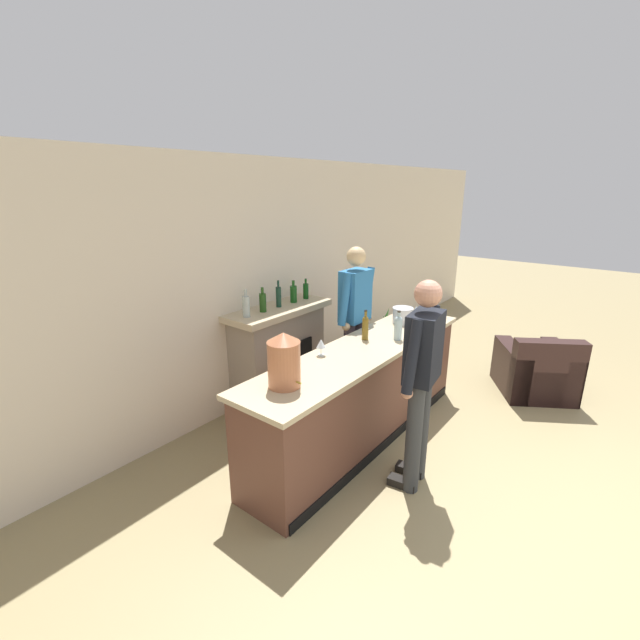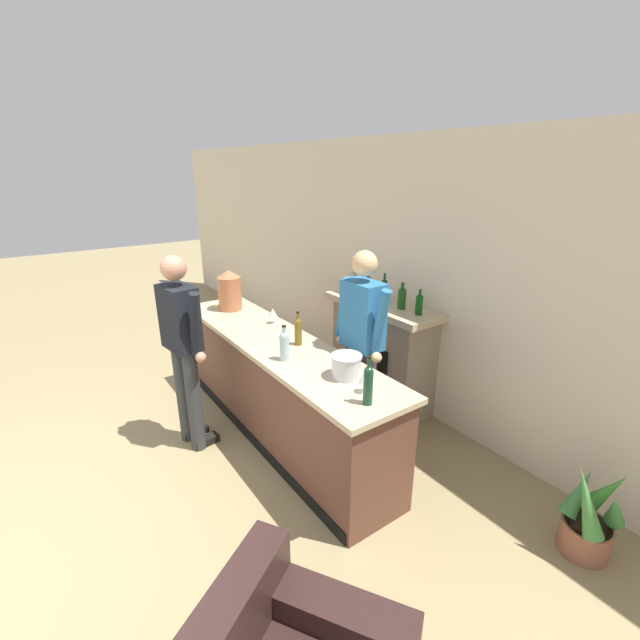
% 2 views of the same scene
% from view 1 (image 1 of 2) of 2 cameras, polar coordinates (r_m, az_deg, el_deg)
% --- Properties ---
extents(ground_plane, '(24.00, 24.00, 0.00)m').
position_cam_1_polar(ground_plane, '(4.22, 35.34, -21.62)').
color(ground_plane, '#8F7F56').
extents(wall_back_panel, '(12.00, 0.07, 2.75)m').
position_cam_1_polar(wall_back_panel, '(5.02, -7.29, 5.03)').
color(wall_back_panel, beige).
rests_on(wall_back_panel, ground_plane).
extents(bar_counter, '(2.98, 0.67, 0.97)m').
position_cam_1_polar(bar_counter, '(4.30, 5.64, -9.69)').
color(bar_counter, brown).
rests_on(bar_counter, ground_plane).
extents(fireplace_stone, '(1.31, 0.52, 1.44)m').
position_cam_1_polar(fireplace_stone, '(5.02, -5.49, -4.36)').
color(fireplace_stone, gray).
rests_on(fireplace_stone, ground_plane).
extents(armchair_black, '(1.13, 1.11, 0.79)m').
position_cam_1_polar(armchair_black, '(5.85, 26.87, -6.31)').
color(armchair_black, '#2F1C1A').
rests_on(armchair_black, ground_plane).
extents(potted_plant_corner, '(0.37, 0.39, 0.71)m').
position_cam_1_polar(potted_plant_corner, '(6.74, 9.46, -1.57)').
color(potted_plant_corner, '#955943').
rests_on(potted_plant_corner, ground_plane).
extents(person_customer, '(0.65, 0.35, 1.78)m').
position_cam_1_polar(person_customer, '(3.52, 13.32, -7.47)').
color(person_customer, '#343639').
rests_on(person_customer, ground_plane).
extents(person_bartender, '(0.66, 0.30, 1.82)m').
position_cam_1_polar(person_bartender, '(4.82, 4.69, 0.16)').
color(person_bartender, '#3F3740').
rests_on(person_bartender, ground_plane).
extents(copper_dispenser, '(0.26, 0.29, 0.44)m').
position_cam_1_polar(copper_dispenser, '(3.25, -4.83, -5.28)').
color(copper_dispenser, '#B46A45').
rests_on(copper_dispenser, bar_counter).
extents(ice_bucket_steel, '(0.23, 0.23, 0.18)m').
position_cam_1_polar(ice_bucket_steel, '(4.87, 10.96, 0.62)').
color(ice_bucket_steel, silver).
rests_on(ice_bucket_steel, bar_counter).
extents(wine_bottle_merlot_tall, '(0.08, 0.08, 0.30)m').
position_cam_1_polar(wine_bottle_merlot_tall, '(4.32, 10.39, -0.88)').
color(wine_bottle_merlot_tall, '#9CB8C0').
rests_on(wine_bottle_merlot_tall, bar_counter).
extents(wine_bottle_port_short, '(0.06, 0.06, 0.34)m').
position_cam_1_polar(wine_bottle_port_short, '(5.14, 14.20, 2.00)').
color(wine_bottle_port_short, '#153E27').
rests_on(wine_bottle_port_short, bar_counter).
extents(wine_bottle_rose_blush, '(0.07, 0.07, 0.31)m').
position_cam_1_polar(wine_bottle_rose_blush, '(4.27, 6.06, -0.89)').
color(wine_bottle_rose_blush, brown).
rests_on(wine_bottle_rose_blush, bar_counter).
extents(wine_glass_by_dispenser, '(0.09, 0.09, 0.16)m').
position_cam_1_polar(wine_glass_by_dispenser, '(3.86, 0.14, -3.21)').
color(wine_glass_by_dispenser, silver).
rests_on(wine_glass_by_dispenser, bar_counter).
extents(wine_glass_front_left, '(0.08, 0.08, 0.15)m').
position_cam_1_polar(wine_glass_front_left, '(5.06, 12.71, 1.34)').
color(wine_glass_front_left, silver).
rests_on(wine_glass_front_left, bar_counter).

